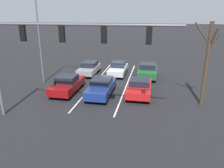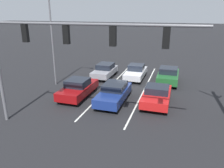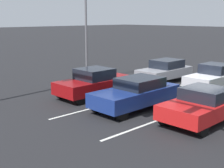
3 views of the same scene
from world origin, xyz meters
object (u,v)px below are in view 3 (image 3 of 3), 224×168
car_maroon_rightlane_front (95,83)px  car_navy_midlane_front (136,93)px  car_silver_midlane_second (214,76)px  street_lamp_right_shoulder (87,9)px  car_red_leftlane_front (205,104)px  car_gray_rightlane_second (165,70)px

car_maroon_rightlane_front → car_navy_midlane_front: (-3.10, 0.14, -0.01)m
car_silver_midlane_second → car_navy_midlane_front: bearing=86.7°
car_maroon_rightlane_front → street_lamp_right_shoulder: bearing=-34.7°
car_silver_midlane_second → street_lamp_right_shoulder: street_lamp_right_shoulder is taller
car_maroon_rightlane_front → car_silver_midlane_second: bearing=-118.2°
car_red_leftlane_front → street_lamp_right_shoulder: size_ratio=0.51×
car_maroon_rightlane_front → street_lamp_right_shoulder: size_ratio=0.53×
street_lamp_right_shoulder → car_red_leftlane_front: bearing=169.1°
car_maroon_rightlane_front → car_silver_midlane_second: (-3.49, -6.49, -0.03)m
car_silver_midlane_second → street_lamp_right_shoulder: size_ratio=0.50×
car_gray_rightlane_second → street_lamp_right_shoulder: bearing=45.5°
car_gray_rightlane_second → car_silver_midlane_second: bearing=-170.8°
car_silver_midlane_second → street_lamp_right_shoulder: bearing=31.4°
car_red_leftlane_front → street_lamp_right_shoulder: (9.65, -1.86, 4.04)m
car_navy_midlane_front → car_gray_rightlane_second: car_gray_rightlane_second is taller
car_gray_rightlane_second → street_lamp_right_shoulder: (3.59, 3.65, 4.00)m
car_gray_rightlane_second → car_red_leftlane_front: bearing=137.7°
car_red_leftlane_front → car_silver_midlane_second: size_ratio=1.02×
car_silver_midlane_second → street_lamp_right_shoulder: (6.83, 4.18, 4.04)m
car_maroon_rightlane_front → car_red_leftlane_front: (-6.31, -0.45, -0.03)m
car_red_leftlane_front → car_gray_rightlane_second: car_gray_rightlane_second is taller
car_maroon_rightlane_front → car_silver_midlane_second: size_ratio=1.06×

